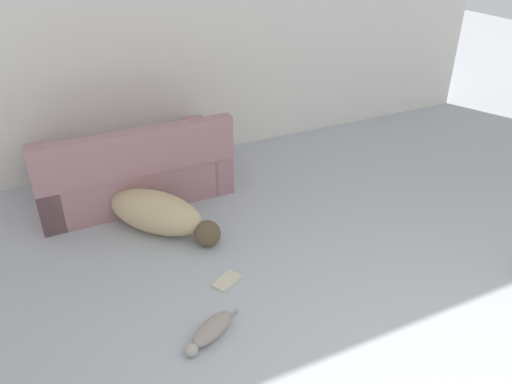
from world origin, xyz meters
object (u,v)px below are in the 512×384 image
dog (159,214)px  cat (210,331)px  couch (133,172)px  book_cream (227,281)px

dog → cat: (-0.06, -1.40, -0.12)m
cat → couch: bearing=-119.7°
couch → cat: bearing=89.3°
couch → cat: couch is taller
couch → dog: couch is taller
dog → cat: bearing=-41.6°
cat → book_cream: cat is taller
dog → book_cream: dog is taller
couch → cat: 2.16m
cat → book_cream: 0.58m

